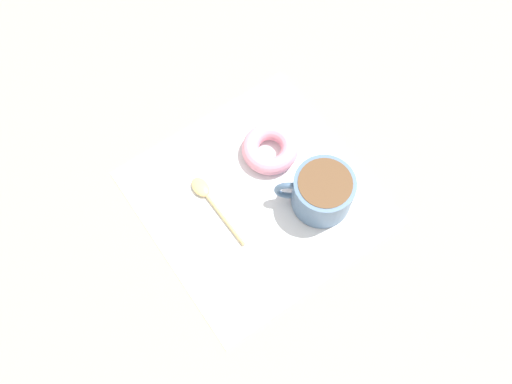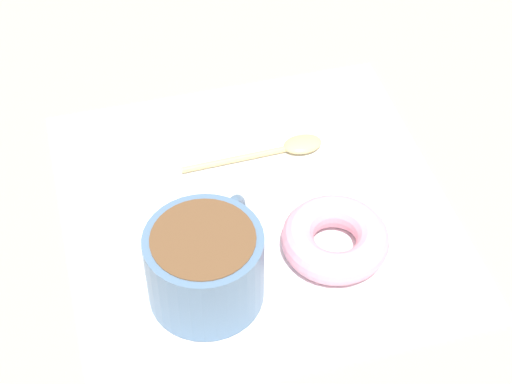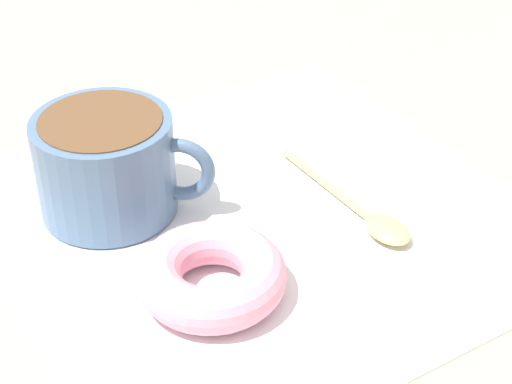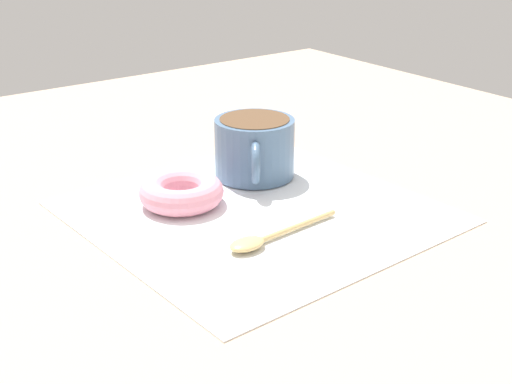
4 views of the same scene
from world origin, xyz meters
TOP-DOWN VIEW (x-y plane):
  - ground_plane at (0.00, 0.00)cm, footprint 120.00×120.00cm
  - napkin at (1.14, -0.60)cm, footprint 34.11×34.11cm
  - coffee_cup at (6.76, 7.26)cm, footprint 9.04×10.67cm
  - donut at (-4.14, 5.27)cm, footprint 8.80×8.80cm
  - spoon at (-2.80, -6.85)cm, footprint 13.23×2.65cm

SIDE VIEW (x-z plane):
  - ground_plane at x=0.00cm, z-range -2.00..0.00cm
  - napkin at x=1.14cm, z-range 0.00..0.30cm
  - spoon at x=-2.80cm, z-range 0.25..1.15cm
  - donut at x=-4.14cm, z-range 0.30..2.99cm
  - coffee_cup at x=6.76cm, z-range 0.44..7.19cm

